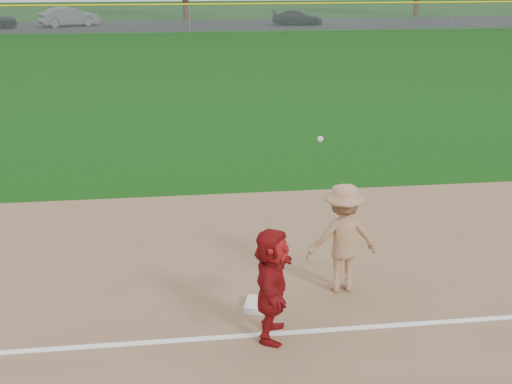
{
  "coord_description": "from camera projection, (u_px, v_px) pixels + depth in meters",
  "views": [
    {
      "loc": [
        -1.26,
        -8.43,
        4.9
      ],
      "look_at": [
        0.0,
        1.5,
        1.3
      ],
      "focal_mm": 45.0,
      "sensor_mm": 36.0,
      "label": 1
    }
  ],
  "objects": [
    {
      "name": "first_base",
      "position": [
        260.0,
        305.0,
        9.58
      ],
      "size": [
        0.53,
        0.53,
        0.1
      ],
      "primitive_type": "cube",
      "rotation": [
        0.0,
        0.0,
        -0.29
      ],
      "color": "silver",
      "rests_on": "infield_dirt"
    },
    {
      "name": "first_base_play",
      "position": [
        343.0,
        238.0,
        9.87
      ],
      "size": [
        1.16,
        0.71,
        2.57
      ],
      "color": "gray",
      "rests_on": "infield_dirt"
    },
    {
      "name": "parking_asphalt",
      "position": [
        188.0,
        25.0,
        52.61
      ],
      "size": [
        120.0,
        10.0,
        0.01
      ],
      "primitive_type": "cube",
      "color": "black",
      "rests_on": "ground"
    },
    {
      "name": "car_right",
      "position": [
        297.0,
        17.0,
        52.32
      ],
      "size": [
        4.25,
        2.02,
        1.2
      ],
      "primitive_type": "imported",
      "rotation": [
        0.0,
        0.0,
        1.49
      ],
      "color": "black",
      "rests_on": "parking_asphalt"
    },
    {
      "name": "ground",
      "position": [
        268.0,
        306.0,
        9.67
      ],
      "size": [
        160.0,
        160.0,
        0.0
      ],
      "primitive_type": "plane",
      "color": "#0F3F0C",
      "rests_on": "ground"
    },
    {
      "name": "car_mid",
      "position": [
        69.0,
        17.0,
        51.18
      ],
      "size": [
        4.81,
        3.28,
        1.5
      ],
      "primitive_type": "imported",
      "rotation": [
        0.0,
        0.0,
        1.98
      ],
      "color": "#5B5E63",
      "rests_on": "parking_asphalt"
    },
    {
      "name": "base_runner",
      "position": [
        272.0,
        284.0,
        8.61
      ],
      "size": [
        0.8,
        1.56,
        1.61
      ],
      "primitive_type": "imported",
      "rotation": [
        0.0,
        0.0,
        1.34
      ],
      "color": "maroon",
      "rests_on": "infield_dirt"
    },
    {
      "name": "foul_line",
      "position": [
        277.0,
        334.0,
        8.92
      ],
      "size": [
        60.0,
        0.1,
        0.01
      ],
      "primitive_type": "cube",
      "color": "white",
      "rests_on": "infield_dirt"
    },
    {
      "name": "outfield_fence",
      "position": [
        189.0,
        5.0,
        46.35
      ],
      "size": [
        110.0,
        0.12,
        110.0
      ],
      "color": "#999EA0",
      "rests_on": "ground"
    }
  ]
}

